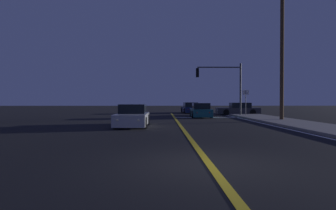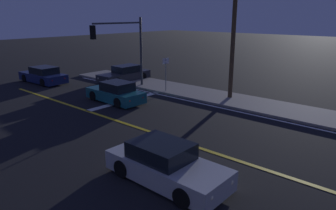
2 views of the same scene
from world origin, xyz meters
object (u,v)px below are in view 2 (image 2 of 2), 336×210
(car_mid_block_charcoal, at_px, (125,74))
(utility_pole_right, at_px, (235,13))
(car_distant_tail_teal, at_px, (116,93))
(traffic_signal_near_right, at_px, (124,42))
(car_following_oncoming_navy, at_px, (43,76))
(car_lead_oncoming_silver, at_px, (166,165))
(street_sign_corner, at_px, (166,69))

(car_mid_block_charcoal, xyz_separation_m, utility_pole_right, (0.65, -9.84, 5.02))
(car_distant_tail_teal, bearing_deg, car_mid_block_charcoal, 44.84)
(car_mid_block_charcoal, bearing_deg, traffic_signal_near_right, 140.24)
(car_following_oncoming_navy, height_order, car_lead_oncoming_silver, same)
(traffic_signal_near_right, distance_m, utility_pole_right, 8.09)
(car_following_oncoming_navy, bearing_deg, utility_pole_right, -72.25)
(car_lead_oncoming_silver, relative_size, utility_pole_right, 0.41)
(car_following_oncoming_navy, xyz_separation_m, street_sign_corner, (4.06, -10.11, 1.14))
(traffic_signal_near_right, height_order, street_sign_corner, traffic_signal_near_right)
(car_distant_tail_teal, bearing_deg, utility_pole_right, -43.32)
(car_mid_block_charcoal, xyz_separation_m, car_distant_tail_teal, (-4.75, -4.49, -0.00))
(car_distant_tail_teal, xyz_separation_m, street_sign_corner, (3.99, -0.84, 1.14))
(car_following_oncoming_navy, distance_m, car_distant_tail_teal, 9.27)
(car_distant_tail_teal, distance_m, street_sign_corner, 4.24)
(car_following_oncoming_navy, height_order, street_sign_corner, street_sign_corner)
(car_mid_block_charcoal, relative_size, traffic_signal_near_right, 0.88)
(utility_pole_right, bearing_deg, car_mid_block_charcoal, 93.77)
(car_lead_oncoming_silver, xyz_separation_m, car_distant_tail_teal, (5.45, 9.12, -0.00))
(car_distant_tail_teal, xyz_separation_m, traffic_signal_near_right, (2.56, 1.96, 3.02))
(car_following_oncoming_navy, distance_m, car_lead_oncoming_silver, 19.17)
(car_mid_block_charcoal, xyz_separation_m, street_sign_corner, (-0.75, -5.33, 1.14))
(car_lead_oncoming_silver, relative_size, street_sign_corner, 1.73)
(car_distant_tail_teal, height_order, utility_pole_right, utility_pole_right)
(street_sign_corner, bearing_deg, car_distant_tail_teal, 168.12)
(car_distant_tail_teal, bearing_deg, traffic_signal_near_right, 38.84)
(car_lead_oncoming_silver, height_order, utility_pole_right, utility_pole_right)
(traffic_signal_near_right, bearing_deg, car_following_oncoming_navy, -70.25)
(car_following_oncoming_navy, height_order, utility_pole_right, utility_pole_right)
(utility_pole_right, bearing_deg, car_lead_oncoming_silver, -160.81)
(utility_pole_right, bearing_deg, car_distant_tail_teal, 135.24)
(car_distant_tail_teal, xyz_separation_m, utility_pole_right, (5.39, -5.35, 5.02))
(car_lead_oncoming_silver, height_order, car_mid_block_charcoal, same)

